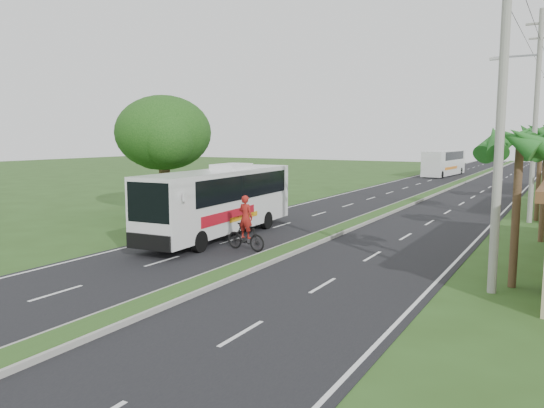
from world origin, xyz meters
The scene contains 13 objects.
ground centered at (0.00, 0.00, 0.00)m, with size 180.00×180.00×0.00m, color #2B481A.
road_asphalt centered at (0.00, 20.00, 0.01)m, with size 14.00×160.00×0.02m, color black.
median_strip centered at (0.00, 20.00, 0.10)m, with size 1.20×160.00×0.18m.
lane_edge_left centered at (-6.70, 20.00, 0.00)m, with size 0.12×160.00×0.01m, color silver.
lane_edge_right centered at (6.70, 20.00, 0.00)m, with size 0.12×160.00×0.01m, color silver.
palm_verge_a centered at (9.00, 3.00, 4.74)m, with size 2.40×2.40×5.45m.
palm_verge_c centered at (8.80, 19.00, 5.12)m, with size 2.40×2.40×5.85m.
shade_tree centered at (-12.11, 10.02, 5.03)m, with size 6.30×6.00×7.54m.
utility_pole_a centered at (8.50, 2.00, 5.67)m, with size 1.60×0.28×11.00m.
utility_pole_b centered at (8.47, 18.00, 6.26)m, with size 3.20×0.28×12.00m.
coach_bus_main centered at (-4.52, 5.57, 1.97)m, with size 3.02×11.21×3.58m.
coach_bus_far centered at (-3.79, 53.68, 1.80)m, with size 3.21×11.05×3.18m.
motorcyclist centered at (-1.71, 3.40, 0.87)m, with size 2.03×0.72×2.44m.
Camera 1 is at (10.53, -15.79, 4.95)m, focal length 35.00 mm.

